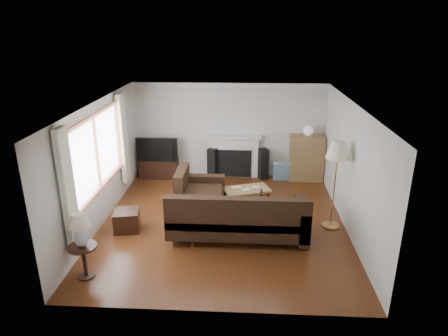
# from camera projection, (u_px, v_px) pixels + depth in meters

# --- Properties ---
(room) EXTENTS (5.10, 5.60, 2.54)m
(room) POSITION_uv_depth(u_px,v_px,m) (223.00, 166.00, 7.94)
(room) COLOR #512812
(room) RESTS_ON ground
(window) EXTENTS (0.12, 2.74, 1.54)m
(window) POSITION_uv_depth(u_px,v_px,m) (97.00, 153.00, 7.77)
(window) COLOR brown
(window) RESTS_ON room
(curtain_near) EXTENTS (0.10, 0.35, 2.10)m
(curtain_near) POSITION_uv_depth(u_px,v_px,m) (68.00, 191.00, 6.40)
(curtain_near) COLOR #ECE8CE
(curtain_near) RESTS_ON room
(curtain_far) EXTENTS (0.10, 0.35, 2.10)m
(curtain_far) POSITION_uv_depth(u_px,v_px,m) (123.00, 139.00, 9.25)
(curtain_far) COLOR #ECE8CE
(curtain_far) RESTS_ON room
(fireplace) EXTENTS (1.40, 0.26, 1.15)m
(fireplace) POSITION_uv_depth(u_px,v_px,m) (234.00, 156.00, 10.64)
(fireplace) COLOR white
(fireplace) RESTS_ON room
(tv_stand) EXTENTS (1.00, 0.45, 0.50)m
(tv_stand) POSITION_uv_depth(u_px,v_px,m) (159.00, 168.00, 10.72)
(tv_stand) COLOR black
(tv_stand) RESTS_ON ground
(television) EXTENTS (1.09, 0.14, 0.63)m
(television) POSITION_uv_depth(u_px,v_px,m) (158.00, 148.00, 10.52)
(television) COLOR black
(television) RESTS_ON tv_stand
(speaker_left) EXTENTS (0.31, 0.33, 0.81)m
(speaker_left) POSITION_uv_depth(u_px,v_px,m) (213.00, 163.00, 10.64)
(speaker_left) COLOR black
(speaker_left) RESTS_ON ground
(speaker_right) EXTENTS (0.30, 0.33, 0.81)m
(speaker_right) POSITION_uv_depth(u_px,v_px,m) (263.00, 164.00, 10.57)
(speaker_right) COLOR black
(speaker_right) RESTS_ON ground
(bookshelf) EXTENTS (0.88, 0.42, 1.21)m
(bookshelf) POSITION_uv_depth(u_px,v_px,m) (306.00, 158.00, 10.41)
(bookshelf) COLOR olive
(bookshelf) RESTS_ON ground
(globe_lamp) EXTENTS (0.26, 0.26, 0.26)m
(globe_lamp) POSITION_uv_depth(u_px,v_px,m) (308.00, 131.00, 10.15)
(globe_lamp) COLOR white
(globe_lamp) RESTS_ON bookshelf
(sectional_sofa) EXTENTS (2.88, 2.11, 0.93)m
(sectional_sofa) POSITION_uv_depth(u_px,v_px,m) (238.00, 215.00, 7.67)
(sectional_sofa) COLOR black
(sectional_sofa) RESTS_ON ground
(coffee_table) EXTENTS (1.15, 0.87, 0.40)m
(coffee_table) POSITION_uv_depth(u_px,v_px,m) (247.00, 197.00, 9.09)
(coffee_table) COLOR olive
(coffee_table) RESTS_ON ground
(footstool) EXTENTS (0.57, 0.57, 0.42)m
(footstool) POSITION_uv_depth(u_px,v_px,m) (127.00, 220.00, 8.00)
(footstool) COLOR black
(footstool) RESTS_ON ground
(floor_lamp) EXTENTS (0.52, 0.52, 1.82)m
(floor_lamp) POSITION_uv_depth(u_px,v_px,m) (335.00, 185.00, 7.88)
(floor_lamp) COLOR #AD7C3C
(floor_lamp) RESTS_ON ground
(side_table) EXTENTS (0.46, 0.46, 0.58)m
(side_table) POSITION_uv_depth(u_px,v_px,m) (84.00, 261.00, 6.49)
(side_table) COLOR black
(side_table) RESTS_ON ground
(table_lamp) EXTENTS (0.35, 0.35, 0.57)m
(table_lamp) POSITION_uv_depth(u_px,v_px,m) (80.00, 230.00, 6.29)
(table_lamp) COLOR silver
(table_lamp) RESTS_ON side_table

